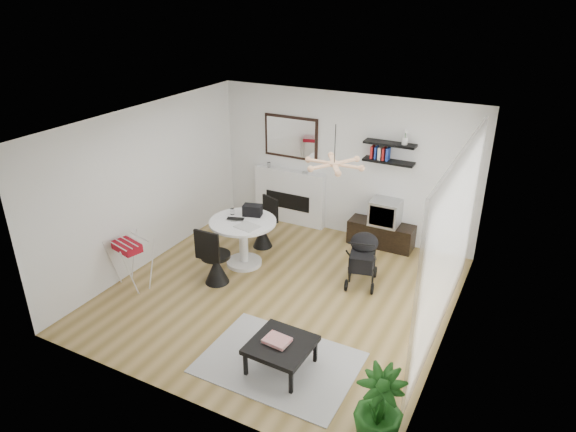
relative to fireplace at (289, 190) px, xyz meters
The scene contains 25 objects.
floor 2.75m from the fireplace, 65.59° to the right, with size 5.00×5.00×0.00m, color olive.
ceiling 3.34m from the fireplace, 65.59° to the right, with size 5.00×5.00×0.00m, color white.
wall_back 1.29m from the fireplace, ahead, with size 5.00×5.00×0.00m, color white.
wall_left 2.88m from the fireplace, 120.01° to the right, with size 5.00×5.00×0.00m, color white.
wall_right 4.39m from the fireplace, 33.95° to the right, with size 5.00×5.00×0.00m, color white.
sheer_curtain 4.20m from the fireplace, 32.43° to the right, with size 0.04×3.60×2.60m, color white.
fireplace is the anchor object (origin of this frame).
shelf_lower 2.17m from the fireplace, ahead, with size 0.90×0.25×0.04m, color black.
shelf_upper 2.33m from the fireplace, ahead, with size 0.90×0.25×0.04m, color black.
pendant_lamp 3.15m from the fireplace, 49.71° to the right, with size 0.90×0.90×0.10m, color tan, non-canonical shape.
tv_console 2.03m from the fireplace, ahead, with size 1.19×0.42×0.45m, color black.
crt_tv 2.02m from the fireplace, ahead, with size 0.52×0.46×0.46m.
dining_table 1.91m from the fireplace, 86.75° to the right, with size 1.13×1.13×0.82m.
laptop 1.97m from the fireplace, 90.24° to the right, with size 0.29×0.19×0.02m, color black.
black_bag 1.66m from the fireplace, 85.06° to the right, with size 0.32×0.19×0.19m, color black.
newspaper 2.09m from the fireplace, 81.71° to the right, with size 0.36×0.30×0.01m, color beige.
drinking_glass 1.79m from the fireplace, 95.88° to the right, with size 0.07×0.07×0.11m, color white.
chair_far 1.23m from the fireplace, 86.75° to the right, with size 0.49×0.50×0.93m.
chair_near 2.65m from the fireplace, 89.32° to the right, with size 0.48×0.48×1.00m.
drying_rack 3.49m from the fireplace, 108.09° to the right, with size 0.65×0.63×0.81m.
stroller 2.60m from the fireplace, 35.68° to the right, with size 0.61×0.81×0.91m.
rug 4.34m from the fireplace, 64.36° to the right, with size 1.94×1.40×0.01m, color #A9A9A9.
coffee_table 4.39m from the fireplace, 63.94° to the right, with size 0.77×0.77×0.38m.
magazines 4.37m from the fireplace, 64.58° to the right, with size 0.31×0.25×0.04m, color red.
potted_plant 5.58m from the fireplace, 53.08° to the right, with size 0.52×0.52×0.93m, color #1D5B1A.
Camera 1 is at (3.26, -5.99, 4.43)m, focal length 32.00 mm.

